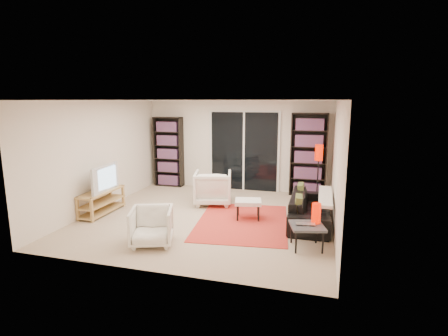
{
  "coord_description": "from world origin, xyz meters",
  "views": [
    {
      "loc": [
        2.21,
        -6.65,
        2.39
      ],
      "look_at": [
        0.25,
        0.3,
        1.0
      ],
      "focal_mm": 28.0,
      "sensor_mm": 36.0,
      "label": 1
    }
  ],
  "objects": [
    {
      "name": "side_table",
      "position": [
        2.05,
        -1.07,
        0.36
      ],
      "size": [
        0.65,
        0.65,
        0.4
      ],
      "color": "#404145",
      "rests_on": "floor"
    },
    {
      "name": "wall_right",
      "position": [
        2.5,
        0.0,
        1.2
      ],
      "size": [
        0.02,
        5.0,
        2.4
      ],
      "primitive_type": "cube",
      "color": "white",
      "rests_on": "ground"
    },
    {
      "name": "armchair_front",
      "position": [
        -0.48,
        -1.61,
        0.32
      ],
      "size": [
        0.87,
        0.88,
        0.63
      ],
      "primitive_type": "imported",
      "rotation": [
        0.0,
        0.0,
        0.34
      ],
      "color": "white",
      "rests_on": "floor"
    },
    {
      "name": "laptop",
      "position": [
        2.03,
        -1.12,
        0.41
      ],
      "size": [
        0.33,
        0.23,
        0.02
      ],
      "primitive_type": "imported",
      "rotation": [
        0.0,
        0.0,
        0.11
      ],
      "color": "silver",
      "rests_on": "side_table"
    },
    {
      "name": "bookshelf_right",
      "position": [
        1.9,
        2.33,
        1.05
      ],
      "size": [
        0.9,
        0.3,
        2.1
      ],
      "color": "black",
      "rests_on": "ground"
    },
    {
      "name": "armchair_back",
      "position": [
        -0.2,
        0.93,
        0.39
      ],
      "size": [
        1.02,
        1.04,
        0.78
      ],
      "primitive_type": "imported",
      "rotation": [
        0.0,
        0.0,
        3.39
      ],
      "color": "white",
      "rests_on": "floor"
    },
    {
      "name": "ceiling",
      "position": [
        0.0,
        0.0,
        2.4
      ],
      "size": [
        5.0,
        5.0,
        0.02
      ],
      "primitive_type": "cube",
      "color": "white",
      "rests_on": "wall_back"
    },
    {
      "name": "bookshelf_left",
      "position": [
        -1.95,
        2.33,
        0.98
      ],
      "size": [
        0.8,
        0.3,
        1.95
      ],
      "color": "black",
      "rests_on": "ground"
    },
    {
      "name": "sliding_door",
      "position": [
        0.2,
        2.46,
        1.05
      ],
      "size": [
        1.92,
        0.08,
        2.16
      ],
      "color": "white",
      "rests_on": "ground"
    },
    {
      "name": "tv",
      "position": [
        -2.27,
        -0.39,
        0.78
      ],
      "size": [
        0.18,
        0.98,
        0.56
      ],
      "primitive_type": "imported",
      "rotation": [
        0.0,
        0.0,
        1.63
      ],
      "color": "black",
      "rests_on": "tv_stand"
    },
    {
      "name": "wall_left",
      "position": [
        -2.5,
        0.0,
        1.2
      ],
      "size": [
        0.02,
        5.0,
        2.4
      ],
      "primitive_type": "cube",
      "color": "white",
      "rests_on": "ground"
    },
    {
      "name": "wall_front",
      "position": [
        0.0,
        -2.5,
        1.2
      ],
      "size": [
        5.0,
        0.02,
        2.4
      ],
      "primitive_type": "cube",
      "color": "white",
      "rests_on": "ground"
    },
    {
      "name": "floor_lamp",
      "position": [
        2.15,
        1.83,
        1.05
      ],
      "size": [
        0.21,
        0.21,
        1.38
      ],
      "color": "black",
      "rests_on": "floor"
    },
    {
      "name": "wall_back",
      "position": [
        0.0,
        2.5,
        1.2
      ],
      "size": [
        5.0,
        0.02,
        2.4
      ],
      "primitive_type": "cube",
      "color": "white",
      "rests_on": "ground"
    },
    {
      "name": "floor",
      "position": [
        0.0,
        0.0,
        0.0
      ],
      "size": [
        5.0,
        5.0,
        0.0
      ],
      "primitive_type": "plane",
      "color": "#BCAD91",
      "rests_on": "ground"
    },
    {
      "name": "tv_stand",
      "position": [
        -2.29,
        -0.39,
        0.26
      ],
      "size": [
        0.39,
        1.22,
        0.5
      ],
      "color": "tan",
      "rests_on": "floor"
    },
    {
      "name": "rug",
      "position": [
        0.75,
        -0.13,
        0.01
      ],
      "size": [
        2.02,
        2.57,
        0.01
      ],
      "primitive_type": "cube",
      "rotation": [
        0.0,
        0.0,
        0.12
      ],
      "color": "red",
      "rests_on": "floor"
    },
    {
      "name": "table_lamp",
      "position": [
        2.18,
        -0.92,
        0.57
      ],
      "size": [
        0.15,
        0.15,
        0.33
      ],
      "primitive_type": "cylinder",
      "color": "#BF1200",
      "rests_on": "side_table"
    },
    {
      "name": "sofa",
      "position": [
        2.06,
        0.23,
        0.28
      ],
      "size": [
        0.77,
        1.95,
        0.57
      ],
      "primitive_type": "imported",
      "rotation": [
        0.0,
        0.0,
        1.57
      ],
      "color": "black",
      "rests_on": "floor"
    },
    {
      "name": "ottoman",
      "position": [
        0.82,
        0.11,
        0.34
      ],
      "size": [
        0.6,
        0.53,
        0.4
      ],
      "color": "white",
      "rests_on": "floor"
    }
  ]
}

